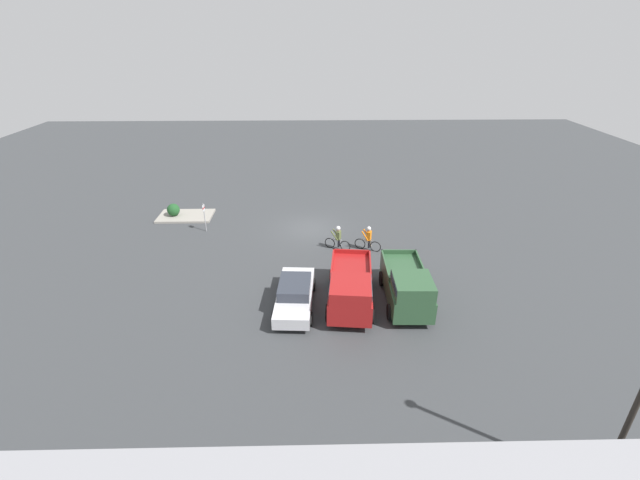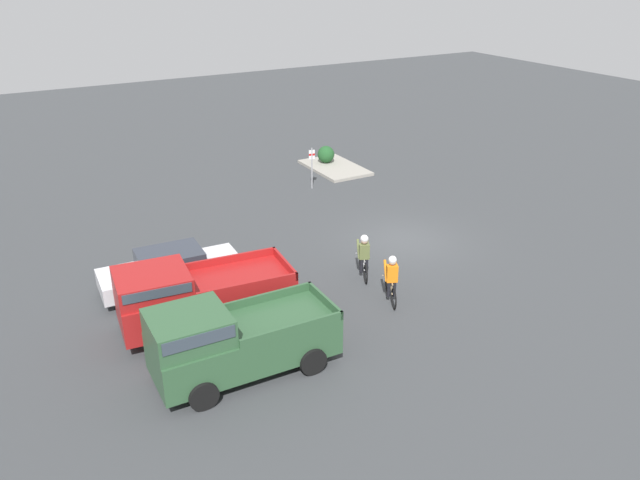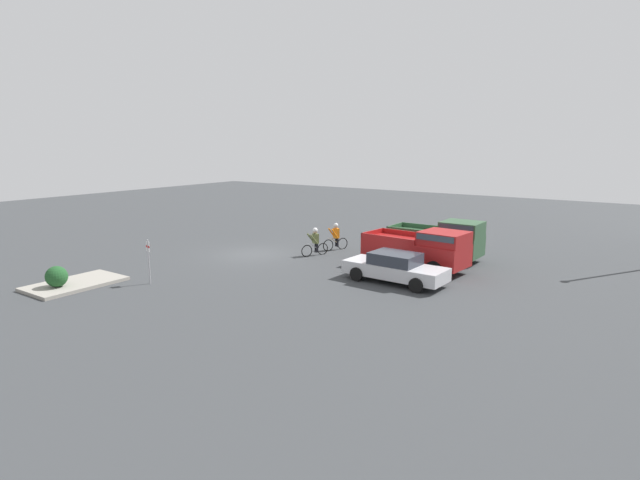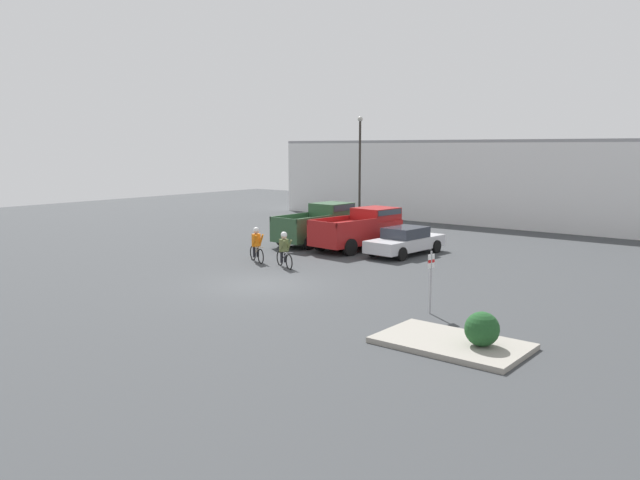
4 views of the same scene
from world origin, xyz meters
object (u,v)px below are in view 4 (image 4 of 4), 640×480
Objects in this scene: pickup_truck_0 at (319,223)px; pickup_truck_1 at (361,228)px; cyclist_1 at (256,244)px; lamppost at (360,161)px; shrub at (482,329)px; cyclist_0 at (284,248)px; sedan_0 at (405,241)px; fire_lane_sign at (431,276)px.

pickup_truck_1 is at bearing 0.40° from pickup_truck_0.
lamppost reaches higher than cyclist_1.
pickup_truck_0 is 6.18m from cyclist_1.
pickup_truck_1 is at bearing 136.19° from shrub.
pickup_truck_0 is 6.95m from cyclist_0.
cyclist_1 is at bearing -105.19° from pickup_truck_1.
pickup_truck_1 reaches higher than sedan_0.
pickup_truck_1 is at bearing 135.22° from fire_lane_sign.
pickup_truck_1 is 1.12× the size of sedan_0.
shrub is (2.90, -2.48, -0.63)m from fire_lane_sign.
cyclist_1 is at bearing -126.32° from sedan_0.
cyclist_0 is 1.77× the size of shrub.
shrub is (9.34, -11.54, -0.09)m from sedan_0.
pickup_truck_0 reaches higher than pickup_truck_1.
cyclist_1 is at bearing 164.28° from fire_lane_sign.
cyclist_0 reaches higher than sedan_0.
shrub is (13.76, -5.54, -0.24)m from cyclist_1.
cyclist_1 is 0.22× the size of lamppost.
pickup_truck_1 is at bearing 92.28° from cyclist_0.
cyclist_0 is 9.42m from fire_lane_sign.
pickup_truck_0 is at bearing 142.85° from fire_lane_sign.
pickup_truck_0 reaches higher than cyclist_1.
shrub is at bearing -51.02° from sedan_0.
fire_lane_sign is (12.03, -9.12, 0.11)m from pickup_truck_0.
sedan_0 is 2.92× the size of cyclist_1.
pickup_truck_0 reaches higher than cyclist_0.
cyclist_0 reaches higher than shrub.
sedan_0 is 11.13m from fire_lane_sign.
pickup_truck_1 is 3.32× the size of cyclist_0.
cyclist_1 is (-4.42, -6.01, 0.15)m from sedan_0.
cyclist_0 is 0.22× the size of lamppost.
sedan_0 is 2.36× the size of fire_lane_sign.
lamppost is (-4.11, 9.64, 3.18)m from pickup_truck_0.
shrub is (11.86, -5.36, -0.24)m from cyclist_0.
pickup_truck_1 is 12.97m from fire_lane_sign.
shrub is at bearing -24.34° from cyclist_0.
fire_lane_sign reaches higher than cyclist_1.
pickup_truck_1 is (2.82, 0.02, -0.02)m from pickup_truck_0.
pickup_truck_1 reaches higher than fire_lane_sign.
lamppost reaches higher than shrub.
cyclist_1 is 0.81× the size of fire_lane_sign.
lamppost is (-7.19, 15.87, 3.47)m from cyclist_0.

